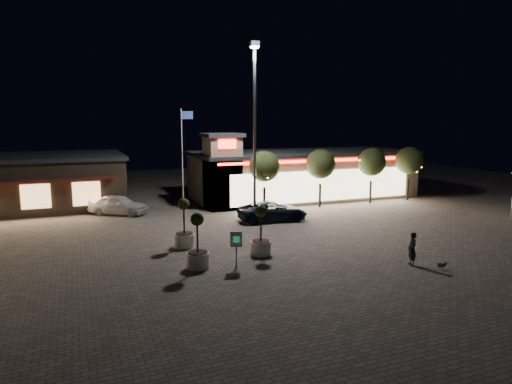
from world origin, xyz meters
name	(u,v)px	position (x,y,z in m)	size (l,w,h in m)	color
ground	(275,254)	(0.00, 0.00, 0.00)	(90.00, 90.00, 0.00)	#6D6158
retail_building	(299,174)	(9.51, 15.82, 2.21)	(20.40, 8.40, 6.10)	tan
restaurant_building	(20,181)	(-14.00, 19.97, 2.16)	(16.40, 11.00, 4.30)	#382D23
floodlight_pole	(255,122)	(2.00, 8.00, 7.02)	(0.60, 0.40, 12.38)	gray
flagpole	(183,151)	(-1.90, 13.00, 4.74)	(0.95, 0.10, 8.00)	white
string_tree_a	(264,166)	(4.00, 11.00, 3.56)	(2.42, 2.42, 4.79)	#332319
string_tree_b	(321,164)	(9.00, 11.00, 3.56)	(2.42, 2.42, 4.79)	#332319
string_tree_c	(372,162)	(14.00, 11.00, 3.56)	(2.42, 2.42, 4.79)	#332319
string_tree_d	(409,161)	(18.00, 11.00, 3.56)	(2.42, 2.42, 4.79)	#332319
pickup_truck	(273,211)	(3.25, 7.65, 0.69)	(2.31, 5.00, 1.39)	black
white_sedan	(118,205)	(-6.82, 14.00, 0.76)	(1.79, 4.44, 1.51)	silver
pedestrian	(412,249)	(5.54, -4.21, 0.84)	(0.61, 0.40, 1.67)	black
dog	(443,264)	(6.50, -5.27, 0.25)	(0.46, 0.30, 0.25)	#59514C
planter_left	(184,232)	(-4.17, 3.24, 0.86)	(1.14, 1.14, 2.80)	silver
planter_mid	(198,251)	(-4.39, -0.63, 0.85)	(1.12, 1.12, 2.75)	silver
planter_right	(261,240)	(-0.72, 0.24, 0.83)	(1.10, 1.10, 2.69)	silver
valet_sign	(236,242)	(-2.62, -1.22, 1.25)	(0.58, 0.21, 1.78)	gray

